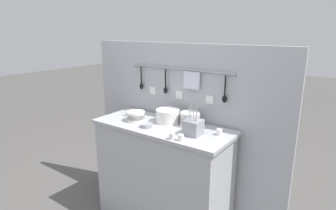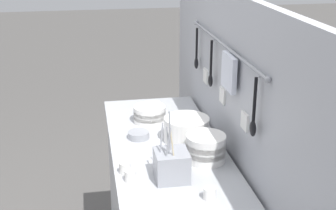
# 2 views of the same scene
# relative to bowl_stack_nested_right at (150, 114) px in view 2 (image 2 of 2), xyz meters

# --- Properties ---
(back_wall) EXTENTS (2.03, 0.08, 1.62)m
(back_wall) POSITION_rel_bowl_stack_nested_right_xyz_m (0.27, 0.32, -0.17)
(back_wall) COLOR #A8AAB2
(back_wall) RESTS_ON ground
(bowl_stack_nested_right) EXTENTS (0.16, 0.16, 0.09)m
(bowl_stack_nested_right) POSITION_rel_bowl_stack_nested_right_xyz_m (0.00, 0.00, 0.00)
(bowl_stack_nested_right) COLOR white
(bowl_stack_nested_right) RESTS_ON counter
(bowl_stack_wide_centre) EXTENTS (0.17, 0.17, 0.12)m
(bowl_stack_wide_centre) POSITION_rel_bowl_stack_nested_right_xyz_m (0.46, 0.17, 0.01)
(bowl_stack_wide_centre) COLOR white
(bowl_stack_wide_centre) RESTS_ON counter
(plate_stack) EXTENTS (0.21, 0.21, 0.11)m
(plate_stack) POSITION_rel_bowl_stack_nested_right_xyz_m (0.25, 0.14, 0.01)
(plate_stack) COLOR white
(plate_stack) RESTS_ON counter
(steel_mixing_bowl) EXTENTS (0.10, 0.10, 0.03)m
(steel_mixing_bowl) POSITION_rel_bowl_stack_nested_right_xyz_m (0.19, -0.08, -0.03)
(steel_mixing_bowl) COLOR #93969E
(steel_mixing_bowl) RESTS_ON counter
(cutlery_caddy) EXTENTS (0.13, 0.13, 0.28)m
(cutlery_caddy) POSITION_rel_bowl_stack_nested_right_xyz_m (0.59, 0.00, 0.02)
(cutlery_caddy) COLOR #93969E
(cutlery_caddy) RESTS_ON counter
(cup_edge_near) EXTENTS (0.05, 0.05, 0.05)m
(cup_edge_near) POSITION_rel_bowl_stack_nested_right_xyz_m (0.76, 0.11, -0.02)
(cup_edge_near) COLOR white
(cup_edge_near) RESTS_ON counter
(cup_back_right) EXTENTS (0.05, 0.05, 0.05)m
(cup_back_right) POSITION_rel_bowl_stack_nested_right_xyz_m (0.58, -0.16, -0.02)
(cup_back_right) COLOR white
(cup_back_right) RESTS_ON counter
(cup_edge_far) EXTENTS (0.05, 0.05, 0.05)m
(cup_edge_far) POSITION_rel_bowl_stack_nested_right_xyz_m (0.51, -0.17, -0.02)
(cup_edge_far) COLOR white
(cup_edge_far) RESTS_ON counter
(cup_back_left) EXTENTS (0.05, 0.05, 0.05)m
(cup_back_left) POSITION_rel_bowl_stack_nested_right_xyz_m (-0.16, 0.06, -0.02)
(cup_back_left) COLOR white
(cup_back_left) RESTS_ON counter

